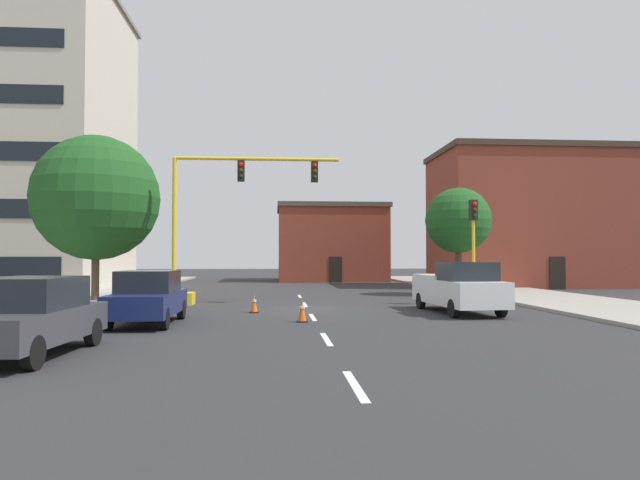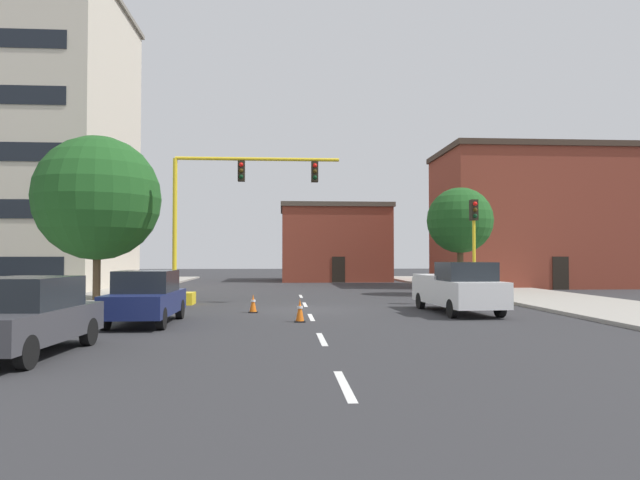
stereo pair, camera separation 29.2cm
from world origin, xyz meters
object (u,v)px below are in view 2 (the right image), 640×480
object	(u,v)px
sedan_navy_near_left	(146,297)
traffic_cone_roadside_b	(300,311)
traffic_cone_roadside_a	(253,304)
tree_right_mid	(460,221)
pickup_truck_white	(458,288)
sedan_dark_gray_mid_left	(25,316)
traffic_light_pole_right	(474,227)
traffic_signal_gantry	(198,256)
tree_left_near	(98,198)

from	to	relation	value
sedan_navy_near_left	traffic_cone_roadside_b	xyz separation A→B (m)	(5.03, 0.22, -0.51)
traffic_cone_roadside_a	sedan_navy_near_left	bearing A→B (deg)	-132.65
sedan_navy_near_left	traffic_cone_roadside_a	distance (m)	4.90
tree_right_mid	sedan_navy_near_left	xyz separation A→B (m)	(-14.62, -13.11, -3.37)
pickup_truck_white	traffic_cone_roadside_b	size ratio (longest dim) A/B	7.11
sedan_dark_gray_mid_left	traffic_light_pole_right	bearing A→B (deg)	40.81
tree_right_mid	traffic_cone_roadside_b	xyz separation A→B (m)	(-9.59, -12.89, -3.88)
traffic_signal_gantry	sedan_dark_gray_mid_left	bearing A→B (deg)	-97.60
traffic_light_pole_right	tree_right_mid	xyz separation A→B (m)	(1.44, 6.58, 0.73)
tree_left_near	pickup_truck_white	bearing A→B (deg)	-21.40
pickup_truck_white	traffic_cone_roadside_b	xyz separation A→B (m)	(-6.25, -2.69, -0.59)
sedan_navy_near_left	traffic_cone_roadside_a	size ratio (longest dim) A/B	6.22
traffic_cone_roadside_a	traffic_cone_roadside_b	bearing A→B (deg)	-62.77
traffic_signal_gantry	traffic_light_pole_right	distance (m)	12.75
pickup_truck_white	traffic_cone_roadside_a	world-z (taller)	pickup_truck_white
traffic_light_pole_right	traffic_cone_roadside_a	xyz separation A→B (m)	(-9.88, -2.94, -3.17)
pickup_truck_white	sedan_navy_near_left	xyz separation A→B (m)	(-11.28, -2.91, -0.09)
sedan_navy_near_left	traffic_cone_roadside_a	world-z (taller)	sedan_navy_near_left
traffic_signal_gantry	sedan_navy_near_left	distance (m)	7.82
tree_right_mid	tree_left_near	bearing A→B (deg)	-168.02
sedan_navy_near_left	traffic_cone_roadside_a	bearing A→B (deg)	47.35
tree_left_near	traffic_cone_roadside_a	xyz separation A→B (m)	(7.73, -5.48, -4.65)
traffic_signal_gantry	traffic_cone_roadside_b	xyz separation A→B (m)	(4.48, -7.46, -1.83)
traffic_signal_gantry	traffic_cone_roadside_a	size ratio (longest dim) A/B	11.73
sedan_dark_gray_mid_left	traffic_cone_roadside_b	xyz separation A→B (m)	(6.30, 6.17, -0.51)
tree_left_near	tree_right_mid	bearing A→B (deg)	11.98
traffic_signal_gantry	sedan_navy_near_left	size ratio (longest dim) A/B	1.89
tree_right_mid	traffic_cone_roadside_a	world-z (taller)	tree_right_mid
tree_left_near	traffic_light_pole_right	bearing A→B (deg)	-8.21
traffic_signal_gantry	pickup_truck_white	bearing A→B (deg)	-24.00
traffic_cone_roadside_a	traffic_cone_roadside_b	distance (m)	3.78
traffic_signal_gantry	traffic_cone_roadside_a	distance (m)	5.27
traffic_signal_gantry	sedan_dark_gray_mid_left	world-z (taller)	traffic_signal_gantry
sedan_navy_near_left	traffic_light_pole_right	bearing A→B (deg)	26.34
sedan_dark_gray_mid_left	traffic_signal_gantry	bearing A→B (deg)	82.40
sedan_navy_near_left	traffic_signal_gantry	bearing A→B (deg)	85.89
pickup_truck_white	traffic_cone_roadside_b	world-z (taller)	pickup_truck_white
sedan_dark_gray_mid_left	pickup_truck_white	bearing A→B (deg)	35.24
traffic_light_pole_right	tree_left_near	distance (m)	17.85
traffic_cone_roadside_b	tree_left_near	bearing A→B (deg)	136.92
traffic_cone_roadside_b	tree_right_mid	bearing A→B (deg)	53.36
sedan_navy_near_left	traffic_cone_roadside_b	bearing A→B (deg)	2.51
traffic_light_pole_right	pickup_truck_white	bearing A→B (deg)	-117.76
traffic_signal_gantry	traffic_light_pole_right	world-z (taller)	traffic_signal_gantry
sedan_navy_near_left	traffic_cone_roadside_b	size ratio (longest dim) A/B	5.80
traffic_light_pole_right	pickup_truck_white	size ratio (longest dim) A/B	0.87
tree_right_mid	sedan_navy_near_left	distance (m)	19.92
tree_left_near	sedan_navy_near_left	bearing A→B (deg)	-63.96
tree_right_mid	traffic_cone_roadside_b	size ratio (longest dim) A/B	7.93
pickup_truck_white	tree_left_near	bearing A→B (deg)	158.60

